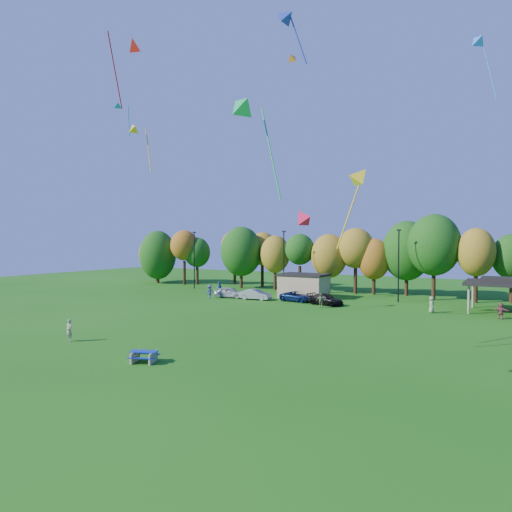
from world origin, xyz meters
The scene contains 25 objects.
ground centered at (0.00, 0.00, 0.00)m, with size 160.00×160.00×0.00m, color #19600F.
tree_line centered at (-1.03, 45.51, 5.91)m, with size 93.57×10.55×11.15m.
lamp_posts centered at (2.00, 40.00, 4.90)m, with size 64.50×0.25×9.09m.
utility_building centered at (-10.00, 38.00, 1.64)m, with size 6.30×4.30×3.25m.
pavilion centered at (14.00, 37.00, 3.23)m, with size 8.20×6.20×3.77m.
picnic_table centered at (-5.47, 3.16, 0.42)m, with size 2.07×1.91×0.73m.
kite_flyer centered at (-14.66, 4.69, 0.86)m, with size 0.63×0.41×1.72m, color tan.
car_a centered at (-18.64, 33.05, 0.73)m, with size 1.73×4.29×1.46m, color silver.
car_b centered at (-14.61, 32.98, 0.68)m, with size 1.44×4.13×1.36m, color #A09FA5.
car_c centered at (-9.13, 34.09, 0.63)m, with size 2.09×4.54×1.26m, color #0D2052.
car_d centered at (-4.93, 33.02, 0.66)m, with size 1.85×4.55×1.32m, color black.
far_person_1 centered at (13.57, 32.48, 0.82)m, with size 1.51×0.48×1.63m, color #9C4155.
far_person_2 centered at (-22.13, 35.57, 0.90)m, with size 0.88×0.68×1.81m, color #455C97.
far_person_3 centered at (7.03, 33.08, 0.88)m, with size 0.86×0.56×1.77m, color #91A16E.
far_person_4 centered at (-20.51, 31.02, 0.90)m, with size 1.16×0.67×1.80m, color #4B4495.
far_person_5 centered at (-4.55, 30.53, 0.84)m, with size 0.98×0.41×1.67m, color #7D8B55.
kite_0 centered at (-25.39, 19.98, 23.34)m, with size 2.35×2.11×4.38m.
kite_2 centered at (11.23, 29.89, 26.43)m, with size 2.88×3.43×6.44m.
kite_4 centered at (-13.80, 10.87, 24.40)m, with size 1.65×3.73×6.35m.
kite_5 centered at (6.35, 9.94, 11.71)m, with size 2.74×2.72×5.42m.
kite_6 centered at (-1.30, 8.02, 16.70)m, with size 4.31×2.97×7.58m.
kite_7 centered at (5.45, 3.18, 8.95)m, with size 1.42×1.25×1.16m.
kite_8 centered at (-18.36, 15.37, 18.85)m, with size 3.03×2.13×5.37m.
kite_11 centered at (-8.38, 31.21, 29.18)m, with size 1.36×1.65×1.54m.
kite_12 centered at (0.06, 11.58, 23.74)m, with size 2.82×1.42×4.54m.
Camera 1 is at (15.03, -18.07, 7.76)m, focal length 32.00 mm.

